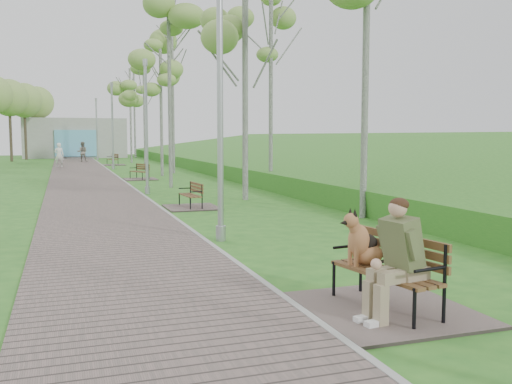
# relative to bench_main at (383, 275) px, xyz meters

# --- Properties ---
(ground) EXTENTS (120.00, 120.00, 0.00)m
(ground) POSITION_rel_bench_main_xyz_m (-0.97, 4.63, -0.49)
(ground) COLOR #2C6C23
(ground) RESTS_ON ground
(walkway) EXTENTS (3.50, 67.00, 0.04)m
(walkway) POSITION_rel_bench_main_xyz_m (-2.72, 26.13, -0.47)
(walkway) COLOR #635650
(walkway) RESTS_ON ground
(kerb) EXTENTS (0.10, 67.00, 0.05)m
(kerb) POSITION_rel_bench_main_xyz_m (-0.97, 26.13, -0.47)
(kerb) COLOR #999993
(kerb) RESTS_ON ground
(embankment) EXTENTS (14.00, 70.00, 1.60)m
(embankment) POSITION_rel_bench_main_xyz_m (11.03, 24.63, -0.49)
(embankment) COLOR #519631
(embankment) RESTS_ON ground
(building_north) EXTENTS (10.00, 5.20, 4.00)m
(building_north) POSITION_rel_bench_main_xyz_m (-2.47, 55.61, 1.50)
(building_north) COLOR #9E9E99
(building_north) RESTS_ON ground
(bench_main) EXTENTS (2.00, 2.22, 1.74)m
(bench_main) POSITION_rel_bench_main_xyz_m (0.00, 0.00, 0.00)
(bench_main) COLOR #635650
(bench_main) RESTS_ON ground
(bench_second) EXTENTS (1.60, 1.77, 0.98)m
(bench_second) POSITION_rel_bench_main_xyz_m (-0.06, 11.16, -0.32)
(bench_second) COLOR #635650
(bench_second) RESTS_ON ground
(bench_third) EXTENTS (1.62, 1.80, 0.99)m
(bench_third) POSITION_rel_bench_main_xyz_m (-0.07, 23.40, -0.31)
(bench_third) COLOR #635650
(bench_third) RESTS_ON ground
(bench_far) EXTENTS (1.76, 1.96, 1.08)m
(bench_far) POSITION_rel_bench_main_xyz_m (-0.16, 38.55, -0.29)
(bench_far) COLOR #635650
(bench_far) RESTS_ON ground
(lamp_post_near) EXTENTS (0.22, 0.22, 5.61)m
(lamp_post_near) POSITION_rel_bench_main_xyz_m (-0.63, 5.48, 2.13)
(lamp_post_near) COLOR #A2A5AA
(lamp_post_near) RESTS_ON ground
(lamp_post_second) EXTENTS (0.20, 0.20, 5.13)m
(lamp_post_second) POSITION_rel_bench_main_xyz_m (-0.73, 15.87, 1.91)
(lamp_post_second) COLOR #A2A5AA
(lamp_post_second) RESTS_ON ground
(lamp_post_third) EXTENTS (0.22, 0.22, 5.77)m
(lamp_post_third) POSITION_rel_bench_main_xyz_m (-0.56, 33.07, 2.20)
(lamp_post_third) COLOR #A2A5AA
(lamp_post_third) RESTS_ON ground
(lamp_post_far) EXTENTS (0.22, 0.22, 5.68)m
(lamp_post_far) POSITION_rel_bench_main_xyz_m (-0.70, 48.48, 2.16)
(lamp_post_far) COLOR #A2A5AA
(lamp_post_far) RESTS_ON ground
(pedestrian_near) EXTENTS (0.69, 0.51, 1.75)m
(pedestrian_near) POSITION_rel_bench_main_xyz_m (-4.00, 36.28, 0.38)
(pedestrian_near) COLOR white
(pedestrian_near) RESTS_ON ground
(pedestrian_far) EXTENTS (0.89, 0.72, 1.73)m
(pedestrian_far) POSITION_rel_bench_main_xyz_m (-2.17, 44.25, 0.37)
(pedestrian_far) COLOR gray
(pedestrian_far) RESTS_ON ground
(birch_near_a) EXTENTS (2.76, 2.76, 7.92)m
(birch_near_a) POSITION_rel_bench_main_xyz_m (2.26, 12.79, 5.72)
(birch_near_a) COLOR silver
(birch_near_a) RESTS_ON ground
(birch_mid_a) EXTENTS (2.65, 2.65, 9.95)m
(birch_mid_a) POSITION_rel_bench_main_xyz_m (0.65, 18.42, 7.32)
(birch_mid_a) COLOR silver
(birch_mid_a) RESTS_ON ground
(birch_mid_b) EXTENTS (2.33, 2.33, 8.61)m
(birch_mid_b) POSITION_rel_bench_main_xyz_m (4.33, 15.86, 6.27)
(birch_mid_b) COLOR silver
(birch_mid_b) RESTS_ON ground
(birch_mid_c) EXTENTS (2.60, 2.60, 7.26)m
(birch_mid_c) POSITION_rel_bench_main_xyz_m (1.48, 25.68, 5.21)
(birch_mid_c) COLOR silver
(birch_mid_c) RESTS_ON ground
(birch_far_a) EXTENTS (2.60, 2.60, 9.69)m
(birch_far_a) POSITION_rel_bench_main_xyz_m (2.52, 27.70, 7.12)
(birch_far_a) COLOR silver
(birch_far_a) RESTS_ON ground
(birch_far_b) EXTENTS (2.22, 2.22, 7.32)m
(birch_far_b) POSITION_rel_bench_main_xyz_m (1.25, 30.81, 5.26)
(birch_far_b) COLOR silver
(birch_far_b) RESTS_ON ground
(birch_distant_a) EXTENTS (2.26, 2.26, 8.07)m
(birch_distant_a) POSITION_rel_bench_main_xyz_m (1.67, 42.11, 5.85)
(birch_distant_a) COLOR silver
(birch_distant_a) RESTS_ON ground
(birch_distant_b) EXTENTS (2.62, 2.62, 10.68)m
(birch_distant_b) POSITION_rel_bench_main_xyz_m (3.30, 52.98, 7.89)
(birch_distant_b) COLOR silver
(birch_distant_b) RESTS_ON ground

